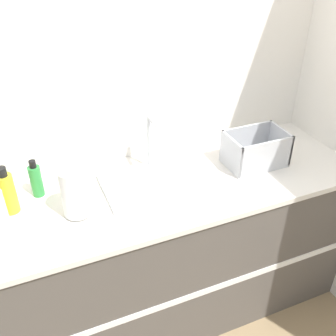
{
  "coord_description": "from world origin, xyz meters",
  "views": [
    {
      "loc": [
        -0.61,
        -1.14,
        2.05
      ],
      "look_at": [
        -0.01,
        0.29,
        1.03
      ],
      "focal_mm": 42.0,
      "sensor_mm": 36.0,
      "label": 1
    }
  ],
  "objects_px": {
    "sink": "(160,178)",
    "dish_rack": "(255,152)",
    "bottle_green": "(36,180)",
    "paper_towel_roll": "(75,192)",
    "bottle_yellow": "(7,193)"
  },
  "relations": [
    {
      "from": "bottle_green",
      "to": "dish_rack",
      "type": "bearing_deg",
      "value": -8.38
    },
    {
      "from": "sink",
      "to": "paper_towel_roll",
      "type": "bearing_deg",
      "value": -167.49
    },
    {
      "from": "sink",
      "to": "bottle_yellow",
      "type": "xyz_separation_m",
      "value": [
        -0.7,
        0.04,
        0.08
      ]
    },
    {
      "from": "sink",
      "to": "bottle_green",
      "type": "bearing_deg",
      "value": 168.21
    },
    {
      "from": "dish_rack",
      "to": "bottle_green",
      "type": "height_order",
      "value": "bottle_green"
    },
    {
      "from": "paper_towel_roll",
      "to": "bottle_yellow",
      "type": "bearing_deg",
      "value": 152.9
    },
    {
      "from": "dish_rack",
      "to": "bottle_green",
      "type": "relative_size",
      "value": 1.64
    },
    {
      "from": "dish_rack",
      "to": "bottle_green",
      "type": "distance_m",
      "value": 1.11
    },
    {
      "from": "sink",
      "to": "bottle_green",
      "type": "distance_m",
      "value": 0.59
    },
    {
      "from": "sink",
      "to": "dish_rack",
      "type": "distance_m",
      "value": 0.53
    },
    {
      "from": "sink",
      "to": "dish_rack",
      "type": "bearing_deg",
      "value": -4.57
    },
    {
      "from": "bottle_green",
      "to": "bottle_yellow",
      "type": "relative_size",
      "value": 0.82
    },
    {
      "from": "paper_towel_roll",
      "to": "bottle_yellow",
      "type": "height_order",
      "value": "paper_towel_roll"
    },
    {
      "from": "bottle_green",
      "to": "bottle_yellow",
      "type": "xyz_separation_m",
      "value": [
        -0.13,
        -0.08,
        0.02
      ]
    },
    {
      "from": "paper_towel_roll",
      "to": "bottle_green",
      "type": "relative_size",
      "value": 1.25
    }
  ]
}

